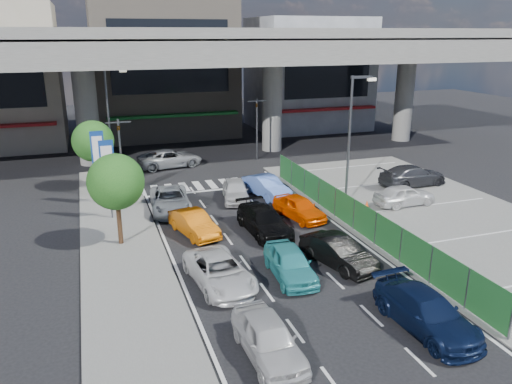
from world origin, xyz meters
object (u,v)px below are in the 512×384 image
object	(u,v)px
street_lamp_left	(111,112)
van_white_back_left	(268,338)
street_lamp_right	(352,130)
tree_far	(93,141)
signboard_near	(108,169)
taxi_teal_mid	(290,263)
crossing_wagon_silver	(170,158)
kei_truck_front_right	(267,187)
parked_sedan_dgrey	(413,176)
sedan_white_front_mid	(235,190)
parked_sedan_white	(404,195)
traffic_light_right	(257,114)
traffic_cone	(367,206)
sedan_black_mid	(264,221)
wagon_silver_front_left	(170,200)
tree_near	(116,182)
sedan_white_mid_left	(219,271)
hatch_black_mid_right	(338,252)
taxi_orange_right	(299,207)
taxi_orange_left	(194,224)
signboard_far	(98,157)
minivan_navy_back	(426,312)
traffic_light_left	(119,139)

from	to	relation	value
street_lamp_left	van_white_back_left	distance (m)	25.62
street_lamp_right	tree_far	distance (m)	17.27
street_lamp_right	signboard_near	size ratio (longest dim) A/B	1.70
taxi_teal_mid	crossing_wagon_silver	bearing A→B (deg)	99.15
street_lamp_right	kei_truck_front_right	bearing A→B (deg)	144.85
street_lamp_right	parked_sedan_dgrey	distance (m)	7.62
sedan_white_front_mid	parked_sedan_white	bearing A→B (deg)	-12.88
traffic_light_right	traffic_cone	distance (m)	15.31
sedan_black_mid	wagon_silver_front_left	distance (m)	6.67
van_white_back_left	sedan_white_front_mid	distance (m)	16.51
tree_near	kei_truck_front_right	bearing A→B (deg)	27.50
street_lamp_right	street_lamp_left	distance (m)	18.06
van_white_back_left	taxi_teal_mid	world-z (taller)	van_white_back_left
street_lamp_right	signboard_near	distance (m)	14.61
van_white_back_left	parked_sedan_white	bearing A→B (deg)	39.51
street_lamp_right	sedan_white_mid_left	xyz separation A→B (m)	(-10.48, -7.72, -4.13)
hatch_black_mid_right	taxi_orange_right	xyz separation A→B (m)	(0.79, 6.33, -0.01)
wagon_silver_front_left	crossing_wagon_silver	xyz separation A→B (m)	(1.76, 10.50, 0.03)
van_white_back_left	sedan_white_mid_left	world-z (taller)	van_white_back_left
van_white_back_left	sedan_black_mid	xyz separation A→B (m)	(3.55, 10.30, 0.00)
street_lamp_right	taxi_orange_left	world-z (taller)	street_lamp_right
traffic_light_right	signboard_far	bearing A→B (deg)	-148.57
traffic_light_right	taxi_orange_left	xyz separation A→B (m)	(-8.66, -14.82, -3.30)
signboard_far	minivan_navy_back	distance (m)	21.35
sedan_black_mid	tree_near	bearing A→B (deg)	171.16
signboard_near	minivan_navy_back	size ratio (longest dim) A/B	0.99
kei_truck_front_right	sedan_white_mid_left	bearing A→B (deg)	-132.15
signboard_near	hatch_black_mid_right	distance (m)	13.84
taxi_teal_mid	tree_near	bearing A→B (deg)	142.87
taxi_orange_left	sedan_black_mid	size ratio (longest dim) A/B	0.82
street_lamp_left	sedan_white_mid_left	bearing A→B (deg)	-81.28
taxi_teal_mid	hatch_black_mid_right	xyz separation A→B (m)	(2.56, 0.34, -0.01)
minivan_navy_back	taxi_teal_mid	size ratio (longest dim) A/B	1.18
street_lamp_left	crossing_wagon_silver	bearing A→B (deg)	11.42
parked_sedan_white	street_lamp_left	bearing A→B (deg)	49.10
tree_far	minivan_navy_back	distance (m)	24.56
van_white_back_left	kei_truck_front_right	world-z (taller)	same
traffic_light_left	parked_sedan_dgrey	size ratio (longest dim) A/B	1.04
sedan_white_front_mid	traffic_cone	bearing A→B (deg)	-22.81
wagon_silver_front_left	traffic_cone	world-z (taller)	wagon_silver_front_left
taxi_orange_right	tree_far	bearing A→B (deg)	126.33
sedan_white_mid_left	sedan_white_front_mid	bearing A→B (deg)	64.08
crossing_wagon_silver	traffic_cone	distance (m)	17.42
tree_far	street_lamp_right	bearing A→B (deg)	-29.58
taxi_orange_left	kei_truck_front_right	size ratio (longest dim) A/B	0.93
tree_near	crossing_wagon_silver	bearing A→B (deg)	71.30
taxi_teal_mid	street_lamp_left	bearing A→B (deg)	111.33
hatch_black_mid_right	crossing_wagon_silver	xyz separation A→B (m)	(-4.37, 20.56, 0.03)
hatch_black_mid_right	kei_truck_front_right	size ratio (longest dim) A/B	0.99
signboard_near	taxi_orange_right	world-z (taller)	signboard_near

